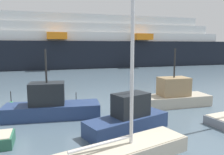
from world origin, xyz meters
TOP-DOWN VIEW (x-y plane):
  - sailboat_5 at (-3.38, 3.92)m, footprint 6.88×3.38m
  - fishing_boat_0 at (-1.84, 7.16)m, footprint 5.56×3.32m
  - fishing_boat_1 at (3.61, 11.37)m, footprint 7.00×2.25m
  - fishing_boat_2 at (-6.20, 11.11)m, footprint 6.79×2.72m
  - channel_buoy_1 at (-4.08, 13.67)m, footprint 0.50×0.50m
  - channel_buoy_2 at (-9.27, 14.51)m, footprint 0.55×0.55m
  - cruise_ship at (-13.85, 50.53)m, footprint 109.54×17.63m

SIDE VIEW (x-z plane):
  - channel_buoy_1 at x=-4.08m, z-range -0.34..0.86m
  - channel_buoy_2 at x=-9.27m, z-range -0.41..0.99m
  - sailboat_5 at x=-3.38m, z-range -4.92..6.01m
  - fishing_boat_0 at x=-1.84m, z-range -1.26..2.90m
  - fishing_boat_1 at x=3.61m, z-range -1.59..3.29m
  - fishing_boat_2 at x=-6.20m, z-range -1.55..3.31m
  - cruise_ship at x=-13.85m, z-range -3.20..14.20m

